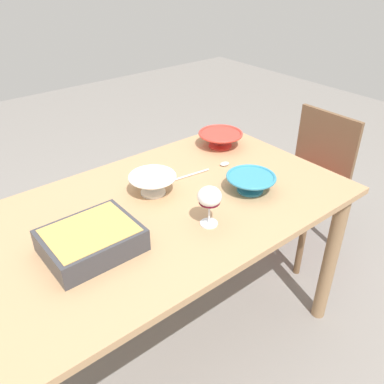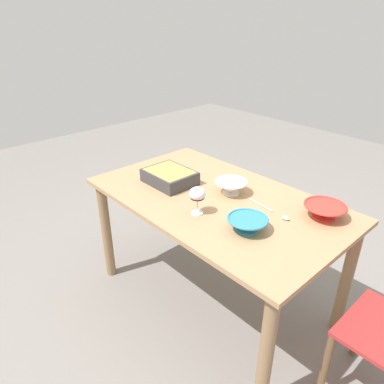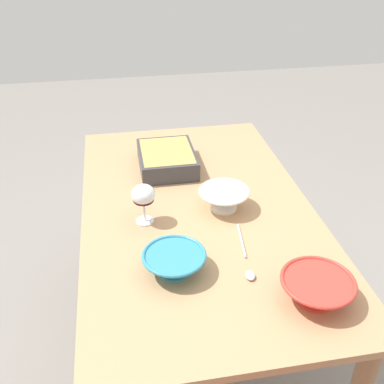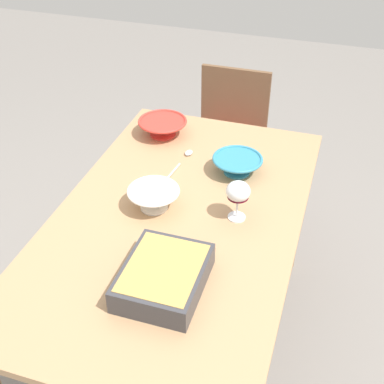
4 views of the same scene
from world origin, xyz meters
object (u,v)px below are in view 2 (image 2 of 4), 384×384
object	(u,v)px
serving_bowl	(325,210)
serving_spoon	(276,213)
dining_table	(216,214)
wine_glass	(197,195)
casserole_dish	(170,176)
mixing_bowl	(247,223)
small_bowl	(231,186)

from	to	relation	value
serving_bowl	serving_spoon	size ratio (longest dim) A/B	0.75
dining_table	serving_spoon	xyz separation A→B (m)	(0.34, 0.10, 0.12)
wine_glass	casserole_dish	distance (m)	0.42
mixing_bowl	serving_bowl	xyz separation A→B (m)	(0.19, 0.39, 0.00)
serving_bowl	small_bowl	bearing A→B (deg)	-163.22
casserole_dish	serving_spoon	distance (m)	0.69
serving_bowl	mixing_bowl	bearing A→B (deg)	-116.18
serving_spoon	casserole_dish	bearing A→B (deg)	-165.92
small_bowl	serving_spoon	distance (m)	0.32
wine_glass	serving_bowl	world-z (taller)	wine_glass
wine_glass	mixing_bowl	distance (m)	0.30
mixing_bowl	serving_bowl	distance (m)	0.43
dining_table	mixing_bowl	bearing A→B (deg)	-22.07
wine_glass	casserole_dish	xyz separation A→B (m)	(-0.39, 0.13, -0.06)
dining_table	small_bowl	bearing A→B (deg)	76.26
wine_glass	serving_spoon	size ratio (longest dim) A/B	0.53
mixing_bowl	small_bowl	xyz separation A→B (m)	(-0.31, 0.23, 0.01)
small_bowl	serving_bowl	size ratio (longest dim) A/B	0.88
wine_glass	small_bowl	size ratio (longest dim) A/B	0.80
mixing_bowl	wine_glass	bearing A→B (deg)	-166.53
wine_glass	serving_bowl	distance (m)	0.66
serving_spoon	mixing_bowl	bearing A→B (deg)	-90.61
dining_table	wine_glass	xyz separation A→B (m)	(0.06, -0.20, 0.22)
casserole_dish	small_bowl	size ratio (longest dim) A/B	1.56
casserole_dish	serving_bowl	xyz separation A→B (m)	(0.86, 0.32, -0.00)
mixing_bowl	serving_spoon	bearing A→B (deg)	89.39
mixing_bowl	dining_table	bearing A→B (deg)	157.93
mixing_bowl	small_bowl	bearing A→B (deg)	143.45
serving_bowl	casserole_dish	bearing A→B (deg)	-159.53
wine_glass	small_bowl	world-z (taller)	wine_glass
dining_table	small_bowl	world-z (taller)	small_bowl
dining_table	mixing_bowl	xyz separation A→B (m)	(0.34, -0.14, 0.15)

